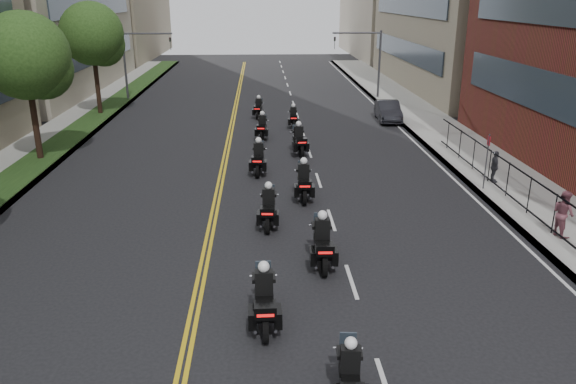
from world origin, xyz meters
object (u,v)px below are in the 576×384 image
(motorcycle_4, at_px, (269,209))
(motorcycle_6, at_px, (259,159))
(motorcycle_5, at_px, (304,183))
(motorcycle_2, at_px, (264,301))
(pedestrian_c, at_px, (495,167))
(parked_sedan, at_px, (388,111))
(motorcycle_1, at_px, (350,380))
(motorcycle_7, at_px, (299,141))
(motorcycle_10, at_px, (259,109))
(pedestrian_b, at_px, (563,213))
(motorcycle_3, at_px, (322,244))
(motorcycle_9, at_px, (293,118))
(motorcycle_8, at_px, (262,128))

(motorcycle_4, xyz_separation_m, motorcycle_6, (-0.37, 6.72, 0.03))
(motorcycle_5, bearing_deg, motorcycle_4, -116.38)
(motorcycle_2, height_order, pedestrian_c, motorcycle_2)
(pedestrian_c, bearing_deg, parked_sedan, 14.52)
(pedestrian_c, bearing_deg, motorcycle_1, 155.44)
(motorcycle_2, height_order, motorcycle_7, motorcycle_7)
(motorcycle_10, bearing_deg, pedestrian_b, -56.73)
(motorcycle_4, height_order, motorcycle_5, motorcycle_5)
(motorcycle_7, xyz_separation_m, pedestrian_b, (8.61, -11.88, 0.27))
(motorcycle_3, relative_size, motorcycle_9, 1.17)
(motorcycle_6, bearing_deg, motorcycle_4, -82.96)
(motorcycle_1, relative_size, motorcycle_2, 0.88)
(motorcycle_3, distance_m, motorcycle_4, 3.76)
(motorcycle_5, distance_m, motorcycle_9, 13.92)
(motorcycle_5, xyz_separation_m, pedestrian_c, (8.91, 1.42, 0.17))
(motorcycle_8, height_order, pedestrian_b, pedestrian_b)
(motorcycle_4, distance_m, parked_sedan, 20.49)
(motorcycle_2, relative_size, pedestrian_c, 1.65)
(motorcycle_10, bearing_deg, pedestrian_c, -48.54)
(motorcycle_5, relative_size, motorcycle_7, 0.99)
(motorcycle_8, bearing_deg, motorcycle_6, -86.62)
(motorcycle_5, height_order, pedestrian_c, motorcycle_5)
(motorcycle_5, bearing_deg, motorcycle_6, 118.67)
(motorcycle_7, distance_m, parked_sedan, 10.85)
(motorcycle_1, distance_m, motorcycle_8, 23.87)
(parked_sedan, xyz_separation_m, pedestrian_c, (1.80, -14.21, 0.20))
(motorcycle_1, relative_size, parked_sedan, 0.52)
(motorcycle_1, xyz_separation_m, motorcycle_4, (-1.55, 9.99, 0.05))
(motorcycle_4, height_order, motorcycle_10, motorcycle_4)
(motorcycle_7, distance_m, pedestrian_c, 10.37)
(motorcycle_1, bearing_deg, parked_sedan, 80.56)
(motorcycle_6, bearing_deg, motorcycle_10, 93.85)
(motorcycle_6, distance_m, motorcycle_9, 10.40)
(motorcycle_5, bearing_deg, motorcycle_3, -87.31)
(motorcycle_2, height_order, motorcycle_3, motorcycle_3)
(motorcycle_2, xyz_separation_m, motorcycle_10, (-0.13, 26.88, -0.08))
(motorcycle_1, height_order, motorcycle_8, motorcycle_8)
(motorcycle_2, xyz_separation_m, motorcycle_5, (1.79, 9.75, 0.00))
(motorcycle_4, relative_size, pedestrian_b, 1.38)
(pedestrian_c, bearing_deg, pedestrian_b, -172.70)
(motorcycle_2, relative_size, pedestrian_b, 1.44)
(motorcycle_5, relative_size, pedestrian_c, 1.66)
(motorcycle_7, height_order, pedestrian_c, motorcycle_7)
(motorcycle_4, distance_m, motorcycle_6, 6.73)
(motorcycle_6, height_order, motorcycle_10, motorcycle_6)
(pedestrian_b, bearing_deg, motorcycle_6, 41.07)
(motorcycle_10, xyz_separation_m, pedestrian_c, (10.83, -15.71, 0.26))
(motorcycle_7, xyz_separation_m, motorcycle_9, (0.09, 6.73, -0.11))
(motorcycle_8, xyz_separation_m, parked_sedan, (8.81, 4.75, 0.02))
(motorcycle_1, distance_m, parked_sedan, 29.43)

